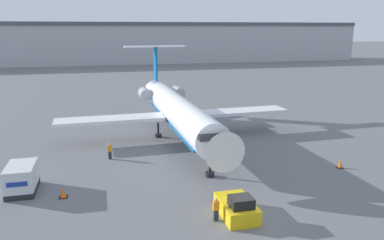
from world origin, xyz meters
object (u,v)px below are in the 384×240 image
Objects in this scene: airplane_main at (177,110)px; worker_by_wing at (110,151)px; worker_near_tug at (216,209)px; traffic_cone_right at (340,164)px; traffic_cone_left at (63,193)px; luggage_cart at (22,178)px; pushback_tug at (237,207)px.

airplane_main reaches higher than worker_by_wing.
worker_near_tug is 15.50m from traffic_cone_right.
worker_near_tug is at bearing -94.02° from airplane_main.
airplane_main is at bearing 49.11° from traffic_cone_left.
worker_by_wing is at bearing 41.40° from luggage_cart.
traffic_cone_left is (-10.27, 6.15, -0.49)m from worker_near_tug.
airplane_main is 37.69× the size of traffic_cone_right.
pushback_tug reaches higher than worker_near_tug.
traffic_cone_left is at bearing -115.07° from worker_by_wing.
traffic_cone_right is (14.02, 6.60, -0.46)m from worker_near_tug.
worker_by_wing is at bearing 114.86° from worker_near_tug.
worker_near_tug is at bearing -65.14° from worker_by_wing.
airplane_main is 8.25× the size of pushback_tug.
pushback_tug is 13.22m from traffic_cone_left.
luggage_cart is at bearing 177.05° from traffic_cone_right.
luggage_cart reaches higher than pushback_tug.
pushback_tug is at bearing -153.10° from traffic_cone_right.
traffic_cone_left is (3.19, -1.87, -0.74)m from luggage_cart.
worker_near_tug is 11.98m from traffic_cone_left.
luggage_cart is (-14.84, -11.58, -2.28)m from airplane_main.
luggage_cart is 9.23m from worker_by_wing.
worker_near_tug is at bearing -169.75° from pushback_tug.
worker_near_tug is at bearing -154.80° from traffic_cone_right.
worker_near_tug reaches higher than traffic_cone_left.
worker_by_wing is 2.15× the size of traffic_cone_left.
traffic_cone_right is at bearing -45.81° from airplane_main.
pushback_tug is 2.29× the size of worker_near_tug.
worker_by_wing is at bearing 159.91° from traffic_cone_right.
luggage_cart is at bearing -142.02° from airplane_main.
airplane_main is 18.96m from luggage_cart.
luggage_cart reaches higher than worker_near_tug.
traffic_cone_left is at bearing -178.94° from traffic_cone_right.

